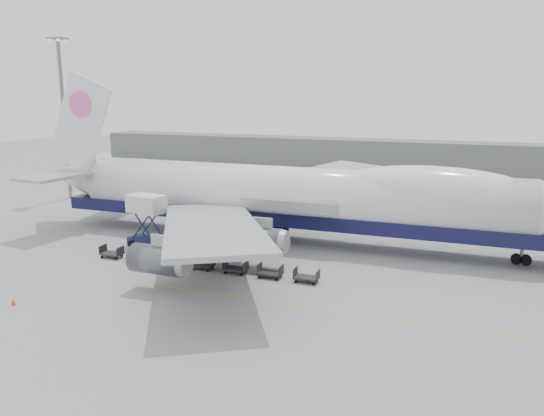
% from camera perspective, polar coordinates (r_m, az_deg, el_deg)
% --- Properties ---
extents(ground, '(260.00, 260.00, 0.00)m').
position_cam_1_polar(ground, '(52.11, -2.28, -7.06)').
color(ground, gray).
rests_on(ground, ground).
extents(apron_line, '(60.00, 0.15, 0.01)m').
position_cam_1_polar(apron_line, '(46.97, -5.09, -9.35)').
color(apron_line, gold).
rests_on(apron_line, ground).
extents(hangar, '(110.00, 8.00, 7.00)m').
position_cam_1_polar(hangar, '(119.71, 6.01, 5.81)').
color(hangar, slate).
rests_on(hangar, ground).
extents(floodlight_mast, '(2.40, 2.40, 25.43)m').
position_cam_1_polar(floodlight_mast, '(92.23, -21.51, 9.72)').
color(floodlight_mast, slate).
rests_on(floodlight_mast, ground).
extents(airliner, '(67.00, 55.30, 19.98)m').
position_cam_1_polar(airliner, '(61.31, 2.48, 1.40)').
color(airliner, white).
rests_on(airliner, ground).
extents(catering_truck, '(4.88, 3.76, 6.00)m').
position_cam_1_polar(catering_truck, '(61.56, -13.29, -0.98)').
color(catering_truck, '#171C46').
rests_on(catering_truck, ground).
extents(traffic_cone, '(0.39, 0.39, 0.57)m').
position_cam_1_polar(traffic_cone, '(49.70, -26.08, -9.06)').
color(traffic_cone, '#EC400C').
rests_on(traffic_cone, ground).
extents(dolly_0, '(2.30, 1.35, 1.30)m').
position_cam_1_polar(dolly_0, '(59.17, -16.86, -4.65)').
color(dolly_0, '#2D2D30').
rests_on(dolly_0, ground).
extents(dolly_1, '(2.30, 1.35, 1.30)m').
position_cam_1_polar(dolly_1, '(57.14, -13.95, -5.08)').
color(dolly_1, '#2D2D30').
rests_on(dolly_1, ground).
extents(dolly_2, '(2.30, 1.35, 1.30)m').
position_cam_1_polar(dolly_2, '(55.27, -10.82, -5.53)').
color(dolly_2, '#2D2D30').
rests_on(dolly_2, ground).
extents(dolly_3, '(2.30, 1.35, 1.30)m').
position_cam_1_polar(dolly_3, '(53.58, -7.49, -6.00)').
color(dolly_3, '#2D2D30').
rests_on(dolly_3, ground).
extents(dolly_4, '(2.30, 1.35, 1.30)m').
position_cam_1_polar(dolly_4, '(52.09, -3.94, -6.47)').
color(dolly_4, '#2D2D30').
rests_on(dolly_4, ground).
extents(dolly_5, '(2.30, 1.35, 1.30)m').
position_cam_1_polar(dolly_5, '(50.80, -0.20, -6.94)').
color(dolly_5, '#2D2D30').
rests_on(dolly_5, ground).
extents(dolly_6, '(2.30, 1.35, 1.30)m').
position_cam_1_polar(dolly_6, '(49.75, 3.73, -7.40)').
color(dolly_6, '#2D2D30').
rests_on(dolly_6, ground).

